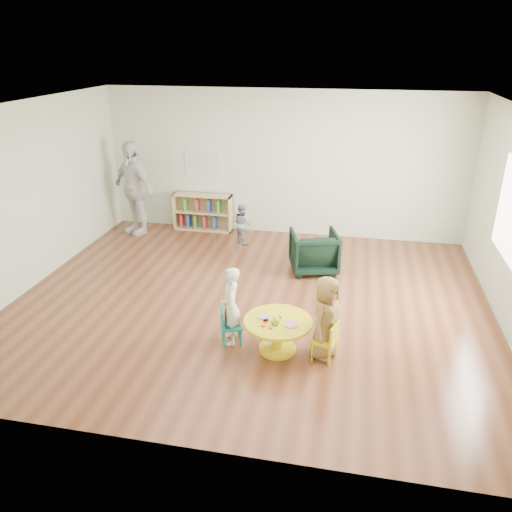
{
  "coord_description": "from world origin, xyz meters",
  "views": [
    {
      "loc": [
        1.39,
        -6.46,
        3.59
      ],
      "look_at": [
        0.14,
        -0.3,
        0.87
      ],
      "focal_mm": 35.0,
      "sensor_mm": 36.0,
      "label": 1
    }
  ],
  "objects_px": {
    "bookshelf": "(203,212)",
    "armchair": "(314,251)",
    "kid_chair_left": "(228,325)",
    "child_right": "(325,318)",
    "adult_caretaker": "(134,188)",
    "activity_table": "(278,330)",
    "toddler": "(242,223)",
    "child_left": "(231,306)",
    "kid_chair_right": "(328,340)"
  },
  "relations": [
    {
      "from": "bookshelf",
      "to": "adult_caretaker",
      "type": "bearing_deg",
      "value": -159.45
    },
    {
      "from": "child_right",
      "to": "adult_caretaker",
      "type": "relative_size",
      "value": 0.58
    },
    {
      "from": "kid_chair_right",
      "to": "armchair",
      "type": "relative_size",
      "value": 0.67
    },
    {
      "from": "activity_table",
      "to": "armchair",
      "type": "distance_m",
      "value": 2.48
    },
    {
      "from": "kid_chair_left",
      "to": "armchair",
      "type": "distance_m",
      "value": 2.58
    },
    {
      "from": "toddler",
      "to": "kid_chair_left",
      "type": "bearing_deg",
      "value": 141.42
    },
    {
      "from": "activity_table",
      "to": "armchair",
      "type": "xyz_separation_m",
      "value": [
        0.21,
        2.47,
        0.05
      ]
    },
    {
      "from": "child_right",
      "to": "adult_caretaker",
      "type": "distance_m",
      "value": 5.42
    },
    {
      "from": "bookshelf",
      "to": "child_right",
      "type": "xyz_separation_m",
      "value": [
        2.79,
        -4.06,
        0.17
      ]
    },
    {
      "from": "kid_chair_left",
      "to": "kid_chair_right",
      "type": "distance_m",
      "value": 1.27
    },
    {
      "from": "kid_chair_left",
      "to": "adult_caretaker",
      "type": "xyz_separation_m",
      "value": [
        -2.82,
        3.55,
        0.66
      ]
    },
    {
      "from": "activity_table",
      "to": "bookshelf",
      "type": "relative_size",
      "value": 0.71
    },
    {
      "from": "kid_chair_left",
      "to": "bookshelf",
      "type": "bearing_deg",
      "value": -177.21
    },
    {
      "from": "toddler",
      "to": "activity_table",
      "type": "bearing_deg",
      "value": 151.16
    },
    {
      "from": "kid_chair_right",
      "to": "child_left",
      "type": "height_order",
      "value": "child_left"
    },
    {
      "from": "armchair",
      "to": "adult_caretaker",
      "type": "relative_size",
      "value": 0.41
    },
    {
      "from": "kid_chair_left",
      "to": "adult_caretaker",
      "type": "bearing_deg",
      "value": -160.09
    },
    {
      "from": "bookshelf",
      "to": "armchair",
      "type": "distance_m",
      "value": 2.9
    },
    {
      "from": "kid_chair_right",
      "to": "armchair",
      "type": "distance_m",
      "value": 2.58
    },
    {
      "from": "kid_chair_right",
      "to": "child_left",
      "type": "xyz_separation_m",
      "value": [
        -1.24,
        0.16,
        0.24
      ]
    },
    {
      "from": "armchair",
      "to": "child_right",
      "type": "xyz_separation_m",
      "value": [
        0.36,
        -2.47,
        0.19
      ]
    },
    {
      "from": "kid_chair_right",
      "to": "adult_caretaker",
      "type": "distance_m",
      "value": 5.53
    },
    {
      "from": "kid_chair_right",
      "to": "bookshelf",
      "type": "xyz_separation_m",
      "value": [
        -2.83,
        4.13,
        0.09
      ]
    },
    {
      "from": "activity_table",
      "to": "bookshelf",
      "type": "bearing_deg",
      "value": 118.6
    },
    {
      "from": "bookshelf",
      "to": "toddler",
      "type": "height_order",
      "value": "toddler"
    },
    {
      "from": "kid_chair_right",
      "to": "child_right",
      "type": "distance_m",
      "value": 0.28
    },
    {
      "from": "activity_table",
      "to": "bookshelf",
      "type": "xyz_separation_m",
      "value": [
        -2.21,
        4.06,
        0.07
      ]
    },
    {
      "from": "kid_chair_right",
      "to": "armchair",
      "type": "xyz_separation_m",
      "value": [
        -0.41,
        2.55,
        0.07
      ]
    },
    {
      "from": "activity_table",
      "to": "child_left",
      "type": "height_order",
      "value": "child_left"
    },
    {
      "from": "bookshelf",
      "to": "child_left",
      "type": "relative_size",
      "value": 1.16
    },
    {
      "from": "kid_chair_right",
      "to": "bookshelf",
      "type": "distance_m",
      "value": 5.01
    },
    {
      "from": "child_left",
      "to": "adult_caretaker",
      "type": "xyz_separation_m",
      "value": [
        -2.84,
        3.51,
        0.41
      ]
    },
    {
      "from": "kid_chair_left",
      "to": "kid_chair_right",
      "type": "relative_size",
      "value": 0.98
    },
    {
      "from": "child_left",
      "to": "toddler",
      "type": "relative_size",
      "value": 1.34
    },
    {
      "from": "kid_chair_right",
      "to": "armchair",
      "type": "height_order",
      "value": "armchair"
    },
    {
      "from": "bookshelf",
      "to": "armchair",
      "type": "height_order",
      "value": "bookshelf"
    },
    {
      "from": "bookshelf",
      "to": "child_right",
      "type": "distance_m",
      "value": 4.93
    },
    {
      "from": "kid_chair_left",
      "to": "armchair",
      "type": "height_order",
      "value": "armchair"
    },
    {
      "from": "activity_table",
      "to": "kid_chair_left",
      "type": "height_order",
      "value": "kid_chair_left"
    },
    {
      "from": "bookshelf",
      "to": "toddler",
      "type": "distance_m",
      "value": 1.12
    },
    {
      "from": "armchair",
      "to": "child_right",
      "type": "height_order",
      "value": "child_right"
    },
    {
      "from": "armchair",
      "to": "toddler",
      "type": "bearing_deg",
      "value": -50.48
    },
    {
      "from": "adult_caretaker",
      "to": "kid_chair_right",
      "type": "bearing_deg",
      "value": -13.57
    },
    {
      "from": "child_left",
      "to": "child_right",
      "type": "relative_size",
      "value": 0.97
    },
    {
      "from": "armchair",
      "to": "toddler",
      "type": "xyz_separation_m",
      "value": [
        -1.47,
        1.02,
        0.04
      ]
    },
    {
      "from": "armchair",
      "to": "child_right",
      "type": "distance_m",
      "value": 2.51
    },
    {
      "from": "armchair",
      "to": "child_left",
      "type": "height_order",
      "value": "child_left"
    },
    {
      "from": "kid_chair_left",
      "to": "bookshelf",
      "type": "height_order",
      "value": "bookshelf"
    },
    {
      "from": "toddler",
      "to": "adult_caretaker",
      "type": "height_order",
      "value": "adult_caretaker"
    },
    {
      "from": "child_right",
      "to": "activity_table",
      "type": "bearing_deg",
      "value": 110.33
    }
  ]
}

